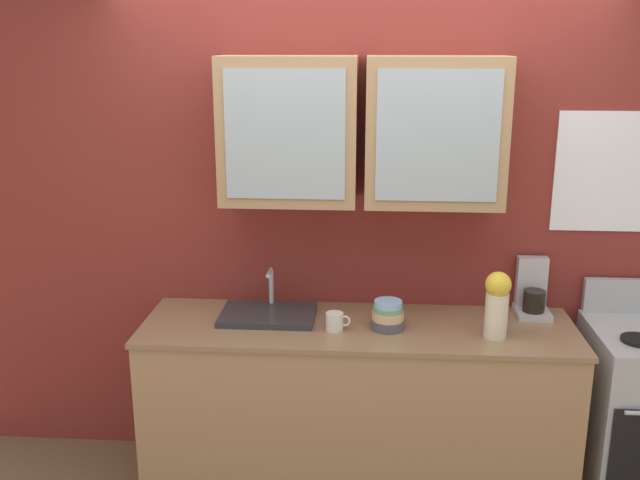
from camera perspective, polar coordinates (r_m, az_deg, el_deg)
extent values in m
cube|color=maroon|center=(3.79, 3.24, 0.57)|extent=(4.54, 0.10, 2.54)
cube|color=#A87F56|center=(3.49, -2.50, 8.72)|extent=(0.66, 0.33, 0.71)
cube|color=#9EADB7|center=(3.33, -2.83, 8.37)|extent=(0.56, 0.01, 0.60)
cube|color=#A87F56|center=(3.48, 9.16, 8.52)|extent=(0.66, 0.33, 0.71)
cube|color=#9EADB7|center=(3.32, 9.40, 8.16)|extent=(0.56, 0.01, 0.60)
cube|color=white|center=(3.85, 22.55, 5.02)|extent=(0.60, 0.01, 0.60)
cube|color=#A87F56|center=(3.76, 2.95, -13.30)|extent=(2.13, 0.61, 0.87)
cube|color=#8C6B4C|center=(3.57, 3.05, -6.99)|extent=(2.15, 0.63, 0.03)
cube|color=#ADAFB5|center=(4.04, 24.23, -4.10)|extent=(0.57, 0.04, 0.18)
cylinder|color=black|center=(3.68, 24.10, -7.29)|extent=(0.16, 0.16, 0.02)
cube|color=#2D2D30|center=(3.65, -4.18, -5.99)|extent=(0.48, 0.33, 0.03)
cylinder|color=#ADAFB5|center=(3.74, -3.92, -3.68)|extent=(0.02, 0.02, 0.19)
cylinder|color=#ADAFB5|center=(3.66, -4.07, -2.61)|extent=(0.02, 0.12, 0.02)
cylinder|color=#4C4C54|center=(3.52, 5.43, -6.69)|extent=(0.17, 0.17, 0.05)
cylinder|color=#E0AD7F|center=(3.51, 5.45, -6.10)|extent=(0.16, 0.16, 0.05)
cylinder|color=#669972|center=(3.50, 5.46, -5.60)|extent=(0.15, 0.15, 0.04)
cylinder|color=#8CB7E0|center=(3.49, 5.48, -5.15)|extent=(0.14, 0.14, 0.04)
cylinder|color=beige|center=(3.48, 13.90, -5.85)|extent=(0.11, 0.11, 0.22)
sphere|color=yellow|center=(3.43, 14.06, -3.47)|extent=(0.12, 0.12, 0.12)
cylinder|color=silver|center=(3.48, 1.16, -6.53)|extent=(0.09, 0.09, 0.09)
torus|color=silver|center=(3.48, 1.99, -6.48)|extent=(0.06, 0.01, 0.06)
cube|color=#B7B7BC|center=(3.83, 16.58, -5.56)|extent=(0.17, 0.20, 0.03)
cylinder|color=black|center=(3.79, 16.73, -4.68)|extent=(0.11, 0.11, 0.11)
cube|color=#B7B7BC|center=(3.85, 16.53, -3.18)|extent=(0.15, 0.06, 0.26)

